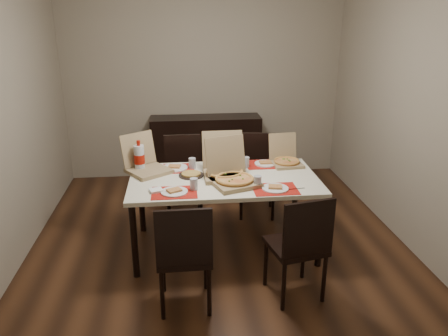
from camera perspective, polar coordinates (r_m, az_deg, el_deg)
The scene contains 20 objects.
ground at distance 4.65m, azimuth -0.76°, elevation -9.40°, with size 3.80×4.00×0.02m, color #462715.
room_walls at distance 4.52m, azimuth -1.40°, elevation 13.14°, with size 3.84×4.02×2.62m.
sideboard at distance 6.11m, azimuth -2.37°, elevation 2.57°, with size 1.50×0.40×0.90m, color black.
dining_table at distance 4.22m, azimuth -0.00°, elevation -2.13°, with size 1.80×1.00×0.75m.
chair_near_left at distance 3.43m, azimuth -5.21°, elevation -10.95°, with size 0.42×0.42×0.93m.
chair_near_right at distance 3.58m, azimuth 9.91°, elevation -9.70°, with size 0.50×0.50×0.93m.
chair_far_left at distance 5.03m, azimuth -5.32°, elevation -0.61°, with size 0.42×0.42×0.93m.
chair_far_right at distance 5.09m, azimuth 4.32°, elevation -0.31°, with size 0.47×0.47×0.93m.
setting_near_left at distance 3.88m, azimuth -6.12°, elevation -2.84°, with size 0.44×0.30×0.11m.
setting_near_right at distance 3.95m, azimuth 6.06°, elevation -2.41°, with size 0.47×0.30×0.11m.
setting_far_left at distance 4.45m, azimuth -6.15°, elevation 0.18°, with size 0.48×0.30×0.11m.
setting_far_right at distance 4.54m, azimuth 4.69°, elevation 0.62°, with size 0.49×0.30×0.11m.
napkin_loose at distance 4.11m, azimuth 1.41°, elevation -1.59°, with size 0.12×0.11×0.02m, color white.
pizza_box_center at distance 4.04m, azimuth 1.17°, elevation -1.18°, with size 0.52×0.55×0.40m.
pizza_box_right at distance 4.59m, azimuth 8.06°, elevation 1.10°, with size 0.33×0.36×0.30m.
pizza_box_left at distance 4.40m, azimuth -10.10°, elevation 0.29°, with size 0.53×0.54×0.37m.
pizza_box_extra at distance 4.22m, azimuth 0.04°, elevation -0.25°, with size 0.40×0.45×0.40m.
faina_plate at distance 4.25m, azimuth -4.31°, elevation -0.87°, with size 0.24×0.24×0.03m.
dip_bowl at distance 4.40m, azimuth 0.32°, elevation -0.04°, with size 0.12×0.12×0.03m, color white.
soda_bottle at distance 4.40m, azimuth -10.99°, elevation 1.26°, with size 0.11×0.11×0.32m.
Camera 1 is at (-0.38, -4.04, 2.26)m, focal length 35.00 mm.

